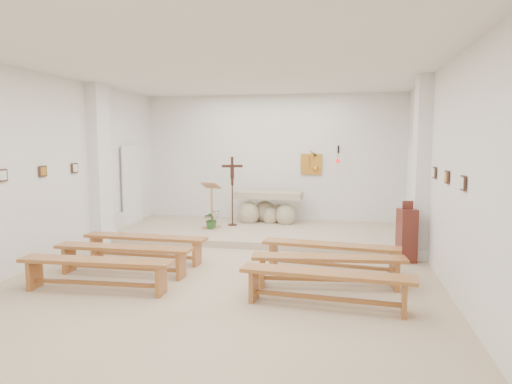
% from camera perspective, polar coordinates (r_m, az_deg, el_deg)
% --- Properties ---
extents(ground, '(7.00, 10.00, 0.00)m').
position_cam_1_polar(ground, '(7.78, -3.91, -10.57)').
color(ground, '#CAB192').
rests_on(ground, ground).
extents(wall_left, '(0.02, 10.00, 3.50)m').
position_cam_1_polar(wall_left, '(9.02, -25.96, 2.46)').
color(wall_left, silver).
rests_on(wall_left, ground).
extents(wall_right, '(0.02, 10.00, 3.50)m').
position_cam_1_polar(wall_right, '(7.37, 23.22, 1.83)').
color(wall_right, silver).
rests_on(wall_right, ground).
extents(wall_back, '(7.00, 0.02, 3.50)m').
position_cam_1_polar(wall_back, '(12.34, 2.05, 4.00)').
color(wall_back, silver).
rests_on(wall_back, ground).
extents(ceiling, '(7.00, 10.00, 0.02)m').
position_cam_1_polar(ceiling, '(7.54, -4.12, 15.70)').
color(ceiling, silver).
rests_on(ceiling, wall_back).
extents(sanctuary_platform, '(6.98, 3.00, 0.15)m').
position_cam_1_polar(sanctuary_platform, '(11.08, 0.80, -5.01)').
color(sanctuary_platform, '#B7A68C').
rests_on(sanctuary_platform, ground).
extents(pilaster_left, '(0.26, 0.55, 3.50)m').
position_cam_1_polar(pilaster_left, '(10.62, -18.94, 3.26)').
color(pilaster_left, white).
rests_on(pilaster_left, ground).
extents(pilaster_right, '(0.26, 0.55, 3.50)m').
position_cam_1_polar(pilaster_right, '(9.31, 19.94, 2.82)').
color(pilaster_right, white).
rests_on(pilaster_right, ground).
extents(gold_wall_relief, '(0.55, 0.04, 0.55)m').
position_cam_1_polar(gold_wall_relief, '(12.19, 6.91, 3.46)').
color(gold_wall_relief, '#C0852D').
rests_on(gold_wall_relief, wall_back).
extents(sanctuary_lamp, '(0.11, 0.36, 0.44)m').
position_cam_1_polar(sanctuary_lamp, '(11.90, 10.21, 4.10)').
color(sanctuary_lamp, black).
rests_on(sanctuary_lamp, wall_back).
extents(station_frame_left_front, '(0.03, 0.20, 0.20)m').
position_cam_1_polar(station_frame_left_front, '(8.39, -29.12, 1.83)').
color(station_frame_left_front, '#3D261A').
rests_on(station_frame_left_front, wall_left).
extents(station_frame_left_mid, '(0.03, 0.20, 0.20)m').
position_cam_1_polar(station_frame_left_mid, '(9.17, -25.10, 2.36)').
color(station_frame_left_mid, '#3D261A').
rests_on(station_frame_left_mid, wall_left).
extents(station_frame_left_rear, '(0.03, 0.20, 0.20)m').
position_cam_1_polar(station_frame_left_rear, '(9.99, -21.72, 2.80)').
color(station_frame_left_rear, '#3D261A').
rests_on(station_frame_left_rear, wall_left).
extents(station_frame_right_front, '(0.03, 0.20, 0.20)m').
position_cam_1_polar(station_frame_right_front, '(6.59, 24.48, 1.02)').
color(station_frame_right_front, '#3D261A').
rests_on(station_frame_right_front, wall_right).
extents(station_frame_right_mid, '(0.03, 0.20, 0.20)m').
position_cam_1_polar(station_frame_right_mid, '(7.56, 22.75, 1.73)').
color(station_frame_right_mid, '#3D261A').
rests_on(station_frame_right_mid, wall_right).
extents(station_frame_right_rear, '(0.03, 0.20, 0.20)m').
position_cam_1_polar(station_frame_right_rear, '(8.54, 21.41, 2.27)').
color(station_frame_right_rear, '#3D261A').
rests_on(station_frame_right_rear, wall_right).
extents(radiator_left, '(0.10, 0.85, 0.52)m').
position_cam_1_polar(radiator_left, '(11.43, -17.18, -3.95)').
color(radiator_left, silver).
rests_on(radiator_left, ground).
extents(radiator_right, '(0.10, 0.85, 0.52)m').
position_cam_1_polar(radiator_right, '(10.19, 19.36, -5.27)').
color(radiator_right, silver).
rests_on(radiator_right, ground).
extents(altar, '(1.74, 0.79, 0.89)m').
position_cam_1_polar(altar, '(11.88, 1.54, -2.19)').
color(altar, beige).
rests_on(altar, sanctuary_platform).
extents(lectern, '(0.47, 0.42, 1.15)m').
position_cam_1_polar(lectern, '(11.15, -5.58, -1.62)').
color(lectern, '#AF7F55').
rests_on(lectern, sanctuary_platform).
extents(crucifix_stand, '(0.51, 0.23, 1.73)m').
position_cam_1_polar(crucifix_stand, '(11.40, -2.99, 0.76)').
color(crucifix_stand, '#351911').
rests_on(crucifix_stand, sanctuary_platform).
extents(potted_plant, '(0.55, 0.54, 0.46)m').
position_cam_1_polar(potted_plant, '(11.11, -5.54, -3.40)').
color(potted_plant, '#2B5923').
rests_on(potted_plant, sanctuary_platform).
extents(donation_pedestal, '(0.39, 0.39, 1.16)m').
position_cam_1_polar(donation_pedestal, '(9.05, 18.32, -5.13)').
color(donation_pedestal, maroon).
rests_on(donation_pedestal, ground).
extents(bench_left_front, '(2.38, 0.44, 0.50)m').
position_cam_1_polar(bench_left_front, '(8.86, -13.65, -6.13)').
color(bench_left_front, '#AC6031').
rests_on(bench_left_front, ground).
extents(bench_right_front, '(2.39, 0.66, 0.50)m').
position_cam_1_polar(bench_right_front, '(8.07, 9.26, -7.26)').
color(bench_right_front, '#AC6031').
rests_on(bench_right_front, ground).
extents(bench_left_second, '(2.37, 0.40, 0.50)m').
position_cam_1_polar(bench_left_second, '(8.10, -16.24, -7.38)').
color(bench_left_second, '#AC6031').
rests_on(bench_left_second, ground).
extents(bench_right_second, '(2.39, 0.63, 0.50)m').
position_cam_1_polar(bench_right_second, '(7.23, 9.03, -8.88)').
color(bench_right_second, '#AC6031').
rests_on(bench_right_second, ground).
extents(bench_left_third, '(2.38, 0.48, 0.50)m').
position_cam_1_polar(bench_left_third, '(7.37, -19.36, -8.88)').
color(bench_left_third, '#AC6031').
rests_on(bench_left_third, ground).
extents(bench_right_third, '(2.39, 0.58, 0.50)m').
position_cam_1_polar(bench_right_third, '(6.40, 8.74, -10.91)').
color(bench_right_third, '#AC6031').
rests_on(bench_right_third, ground).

